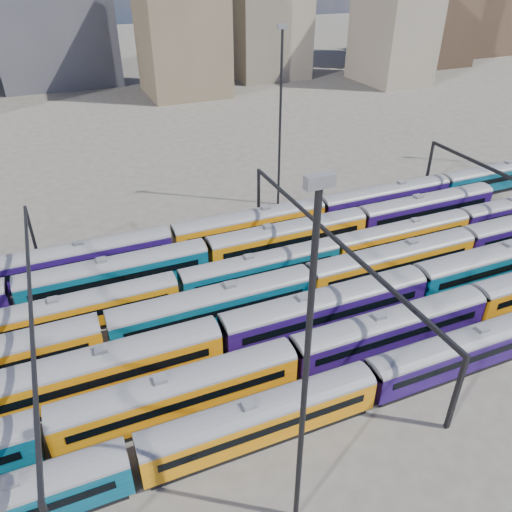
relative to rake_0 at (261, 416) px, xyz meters
name	(u,v)px	position (x,y,z in m)	size (l,w,h in m)	color
ground	(246,317)	(4.65, 15.00, -2.59)	(500.00, 500.00, 0.00)	#45403B
rake_0	(261,416)	(0.00, 0.00, 0.00)	(99.94, 2.93, 4.93)	black
rake_1	(293,356)	(5.26, 5.00, 0.14)	(126.56, 3.09, 5.20)	black
rake_2	(95,368)	(-11.32, 10.00, 0.36)	(159.17, 3.32, 5.61)	black
rake_3	(214,303)	(1.13, 15.00, 0.26)	(153.67, 3.21, 5.41)	black
rake_4	(178,285)	(-1.29, 20.00, -0.04)	(118.11, 2.88, 4.84)	black
rake_5	(115,271)	(-7.24, 25.00, 0.22)	(108.06, 3.16, 5.34)	black
rake_6	(250,223)	(11.31, 30.00, 0.18)	(149.81, 3.13, 5.27)	black
gantry_1	(33,311)	(-15.35, 15.00, 4.20)	(0.35, 40.35, 8.03)	black
gantry_2	(331,244)	(14.65, 15.00, 4.20)	(0.35, 40.35, 8.03)	black
mast_2	(306,371)	(-0.35, -7.00, 11.38)	(1.40, 0.50, 25.60)	black
mast_3	(280,114)	(19.65, 39.00, 11.38)	(1.40, 0.50, 25.60)	black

